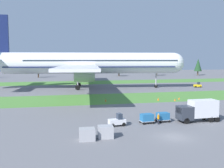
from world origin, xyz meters
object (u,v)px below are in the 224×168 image
taxiway_marker_0 (175,100)px  taxiway_marker_2 (158,99)px  airliner (85,63)px  uld_container_1 (105,132)px  taxiway_marker_3 (179,98)px  catering_truck (198,110)px  baggage_tug (117,121)px  uld_container_0 (87,134)px  cargo_dolly_lead (147,118)px  pushback_tractor (198,85)px  cargo_dolly_second (163,116)px  taxiway_marker_1 (106,100)px  ground_crew_marshaller (158,118)px  ground_crew_loader (213,113)px

taxiway_marker_0 → taxiway_marker_2: 4.10m
airliner → taxiway_marker_0: size_ratio=160.42×
uld_container_1 → taxiway_marker_2: 33.47m
taxiway_marker_2 → airliner: bearing=116.4°
airliner → uld_container_1: (-3.84, -57.93, -8.21)m
taxiway_marker_3 → catering_truck: bearing=-109.6°
taxiway_marker_2 → baggage_tug: bearing=-125.7°
uld_container_0 → uld_container_1: 2.54m
cargo_dolly_lead → taxiway_marker_0: (14.71, 20.11, -0.65)m
pushback_tractor → taxiway_marker_2: pushback_tractor is taller
airliner → cargo_dolly_second: bearing=14.6°
baggage_tug → taxiway_marker_1: (2.66, 23.33, -0.51)m
pushback_tractor → cargo_dolly_lead: bearing=148.8°
uld_container_0 → taxiway_marker_2: (21.32, 28.18, -0.42)m
taxiway_marker_2 → pushback_tractor: bearing=44.3°
airliner → baggage_tug: bearing=5.9°
cargo_dolly_lead → ground_crew_marshaller: size_ratio=1.35×
ground_crew_loader → taxiway_marker_2: (-1.75, 20.39, -0.60)m
uld_container_1 → ground_crew_loader: bearing=19.5°
cargo_dolly_lead → taxiway_marker_0: size_ratio=4.29×
airliner → catering_truck: airliner is taller
ground_crew_marshaller → taxiway_marker_1: 24.05m
cargo_dolly_second → taxiway_marker_2: bearing=-26.7°
taxiway_marker_1 → ground_crew_marshaller: bearing=-80.6°
ground_crew_marshaller → taxiway_marker_0: 24.79m
taxiway_marker_1 → uld_container_1: bearing=-101.0°
taxiway_marker_2 → taxiway_marker_1: bearing=174.5°
cargo_dolly_second → ground_crew_marshaller: bearing=127.8°
taxiway_marker_1 → taxiway_marker_3: (19.07, -0.90, -0.01)m
uld_container_1 → taxiway_marker_3: uld_container_1 is taller
ground_crew_marshaller → uld_container_0: bearing=-46.5°
taxiway_marker_0 → taxiway_marker_3: bearing=41.5°
uld_container_0 → taxiway_marker_3: 39.42m
pushback_tractor → taxiway_marker_1: size_ratio=4.52×
airliner → taxiway_marker_3: 37.48m
taxiway_marker_3 → uld_container_1: bearing=-131.4°
taxiway_marker_0 → cargo_dolly_second: bearing=-120.8°
airliner → cargo_dolly_lead: (4.13, -51.80, -8.09)m
cargo_dolly_lead → uld_container_0: (-10.45, -6.64, -0.15)m
baggage_tug → catering_truck: (13.73, -0.08, 1.14)m
catering_truck → uld_container_1: (-16.70, -5.52, -1.16)m
catering_truck → taxiway_marker_2: catering_truck is taller
baggage_tug → cargo_dolly_lead: baggage_tug is taller
pushback_tractor → taxiway_marker_3: pushback_tractor is taller
airliner → uld_container_0: bearing=0.7°
catering_truck → ground_crew_loader: bearing=-66.8°
uld_container_0 → taxiway_marker_0: 36.73m
taxiway_marker_3 → ground_crew_marshaller: bearing=-123.5°
uld_container_1 → taxiway_marker_1: bearing=79.0°
pushback_tractor → ground_crew_loader: pushback_tractor is taller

